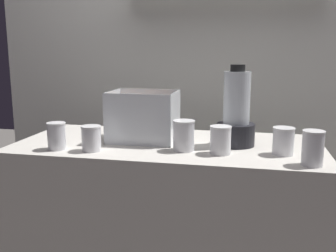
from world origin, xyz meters
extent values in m
cube|color=beige|center=(0.00, 0.00, 0.45)|extent=(1.40, 0.64, 0.90)
cube|color=silver|center=(0.00, 0.77, 1.25)|extent=(2.60, 0.04, 2.50)
cube|color=white|center=(-0.13, 0.03, 0.90)|extent=(0.31, 0.24, 0.01)
cube|color=white|center=(-0.13, -0.09, 1.02)|extent=(0.31, 0.01, 0.23)
cube|color=white|center=(-0.13, 0.14, 1.02)|extent=(0.31, 0.01, 0.23)
cube|color=white|center=(-0.28, 0.03, 1.02)|extent=(0.01, 0.24, 0.23)
cube|color=white|center=(0.03, 0.03, 1.02)|extent=(0.01, 0.24, 0.23)
cone|color=orange|center=(-0.09, 0.06, 0.92)|extent=(0.14, 0.03, 0.03)
cone|color=orange|center=(-0.11, 0.02, 0.93)|extent=(0.08, 0.20, 0.03)
cone|color=orange|center=(-0.19, 0.03, 0.92)|extent=(0.12, 0.13, 0.03)
cone|color=orange|center=(-0.07, 0.00, 0.93)|extent=(0.09, 0.15, 0.03)
cone|color=orange|center=(-0.10, 0.01, 0.95)|extent=(0.11, 0.13, 0.03)
cone|color=orange|center=(-0.14, 0.04, 0.96)|extent=(0.19, 0.09, 0.03)
cone|color=orange|center=(-0.09, 0.02, 0.96)|extent=(0.13, 0.13, 0.03)
cone|color=orange|center=(-0.14, 0.03, 0.95)|extent=(0.15, 0.07, 0.03)
cone|color=orange|center=(-0.11, 0.03, 0.98)|extent=(0.17, 0.11, 0.03)
cylinder|color=black|center=(0.31, 0.02, 0.95)|extent=(0.17, 0.17, 0.10)
cylinder|color=silver|center=(0.31, 0.02, 1.12)|extent=(0.12, 0.12, 0.23)
cylinder|color=red|center=(0.31, 0.02, 1.02)|extent=(0.11, 0.11, 0.04)
cylinder|color=black|center=(0.31, 0.02, 1.25)|extent=(0.06, 0.06, 0.03)
cylinder|color=white|center=(-0.45, -0.21, 0.96)|extent=(0.08, 0.08, 0.11)
cylinder|color=yellow|center=(-0.45, -0.21, 0.93)|extent=(0.07, 0.07, 0.06)
cylinder|color=white|center=(-0.45, -0.21, 1.01)|extent=(0.08, 0.08, 0.01)
cylinder|color=white|center=(-0.29, -0.21, 0.95)|extent=(0.08, 0.08, 0.10)
cylinder|color=orange|center=(-0.29, -0.21, 0.94)|extent=(0.08, 0.08, 0.07)
cylinder|color=white|center=(-0.29, -0.21, 1.01)|extent=(0.09, 0.09, 0.01)
cylinder|color=white|center=(0.09, -0.12, 0.96)|extent=(0.09, 0.09, 0.13)
cylinder|color=orange|center=(0.09, -0.12, 0.94)|extent=(0.08, 0.08, 0.08)
cylinder|color=white|center=(0.09, -0.12, 1.03)|extent=(0.09, 0.09, 0.01)
cylinder|color=white|center=(0.25, -0.14, 0.96)|extent=(0.09, 0.09, 0.11)
cylinder|color=maroon|center=(0.25, -0.14, 0.94)|extent=(0.08, 0.08, 0.08)
cylinder|color=white|center=(0.25, -0.14, 1.01)|extent=(0.09, 0.09, 0.01)
cylinder|color=white|center=(0.51, -0.10, 0.95)|extent=(0.09, 0.09, 0.11)
cylinder|color=orange|center=(0.51, -0.10, 0.94)|extent=(0.08, 0.08, 0.09)
cylinder|color=white|center=(0.51, -0.10, 1.01)|extent=(0.09, 0.09, 0.01)
cylinder|color=white|center=(0.60, -0.24, 0.96)|extent=(0.08, 0.08, 0.13)
cylinder|color=maroon|center=(0.60, -0.24, 0.94)|extent=(0.07, 0.07, 0.09)
cylinder|color=white|center=(0.60, -0.24, 1.03)|extent=(0.08, 0.08, 0.01)
camera|label=1|loc=(0.36, -1.71, 1.33)|focal=41.40mm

